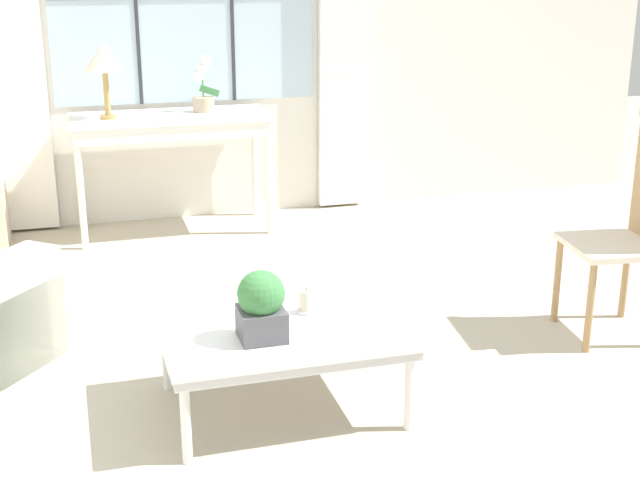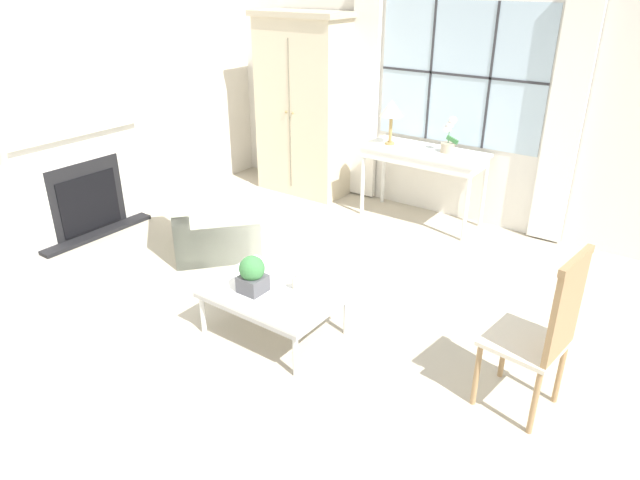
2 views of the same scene
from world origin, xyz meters
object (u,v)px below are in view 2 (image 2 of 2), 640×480
at_px(potted_orchid, 449,138).
at_px(pillar_candle, 296,284).
at_px(fireplace, 78,171).
at_px(potted_plant_small, 252,274).
at_px(table_lamp, 392,110).
at_px(console_table, 424,157).
at_px(armoire, 303,106).
at_px(coffee_table, 274,294).
at_px(armchair_upholstered, 211,224).
at_px(side_chair_wooden, 545,328).

height_order(potted_orchid, pillar_candle, potted_orchid).
bearing_deg(fireplace, pillar_candle, -3.47).
bearing_deg(potted_plant_small, table_lamp, 98.57).
relative_size(console_table, table_lamp, 2.71).
bearing_deg(fireplace, potted_plant_small, -8.08).
xyz_separation_m(fireplace, table_lamp, (2.33, 2.35, 0.52)).
bearing_deg(pillar_candle, potted_orchid, 90.19).
relative_size(armoire, pillar_candle, 18.89).
height_order(coffee_table, pillar_candle, pillar_candle).
bearing_deg(coffee_table, potted_orchid, 87.36).
relative_size(table_lamp, coffee_table, 0.49).
bearing_deg(armchair_upholstered, coffee_table, -27.91).
distance_m(console_table, table_lamp, 0.62).
relative_size(side_chair_wooden, coffee_table, 1.13).
relative_size(coffee_table, potted_plant_small, 3.50).
height_order(potted_plant_small, pillar_candle, potted_plant_small).
bearing_deg(armoire, fireplace, -114.25).
bearing_deg(potted_plant_small, armchair_upholstered, 146.98).
xyz_separation_m(coffee_table, potted_plant_small, (-0.11, -0.11, 0.18)).
height_order(side_chair_wooden, coffee_table, side_chair_wooden).
bearing_deg(potted_plant_small, armoire, 120.66).
bearing_deg(armchair_upholstered, pillar_candle, -22.80).
xyz_separation_m(console_table, side_chair_wooden, (1.99, -2.38, -0.11)).
height_order(table_lamp, side_chair_wooden, table_lamp).
bearing_deg(fireplace, coffee_table, -5.69).
bearing_deg(console_table, fireplace, -138.90).
bearing_deg(coffee_table, fireplace, 174.31).
relative_size(fireplace, armoire, 0.98).
height_order(armoire, potted_plant_small, armoire).
distance_m(armoire, table_lamp, 1.25).
relative_size(console_table, side_chair_wooden, 1.17).
xyz_separation_m(potted_orchid, pillar_candle, (0.01, -2.62, -0.54)).
xyz_separation_m(potted_orchid, potted_plant_small, (-0.23, -2.83, -0.44)).
bearing_deg(table_lamp, potted_orchid, 8.04).
distance_m(potted_orchid, coffee_table, 2.79).
distance_m(potted_orchid, pillar_candle, 2.67).
xyz_separation_m(armoire, console_table, (1.65, -0.02, -0.35)).
bearing_deg(pillar_candle, console_table, 95.54).
xyz_separation_m(fireplace, potted_orchid, (2.97, 2.44, 0.29)).
bearing_deg(pillar_candle, table_lamp, 104.49).
bearing_deg(armchair_upholstered, potted_orchid, 50.92).
bearing_deg(table_lamp, side_chair_wooden, -44.35).
distance_m(fireplace, console_table, 3.63).
relative_size(armoire, console_table, 1.62).
bearing_deg(table_lamp, armoire, 177.16).
height_order(console_table, potted_orchid, potted_orchid).
height_order(armchair_upholstered, pillar_candle, armchair_upholstered).
distance_m(fireplace, potted_orchid, 3.86).
height_order(fireplace, armoire, armoire).
bearing_deg(coffee_table, table_lamp, 101.16).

